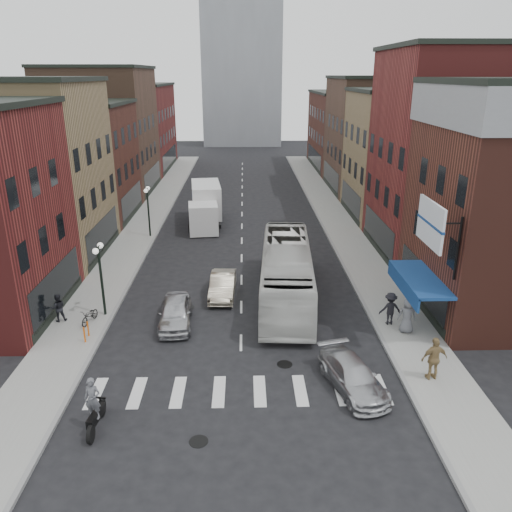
{
  "coord_description": "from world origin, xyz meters",
  "views": [
    {
      "loc": [
        0.22,
        -20.61,
        12.46
      ],
      "look_at": [
        0.89,
        7.2,
        2.28
      ],
      "focal_mm": 35.0,
      "sensor_mm": 36.0,
      "label": 1
    }
  ],
  "objects_px": {
    "streetlamp_near": "(100,267)",
    "motorcycle_rider": "(94,406)",
    "billboard_sign": "(432,225)",
    "ped_right_a": "(390,308)",
    "ped_left_solo": "(58,308)",
    "sedan_left_near": "(175,312)",
    "ped_right_b": "(434,359)",
    "streetlamp_far": "(148,202)",
    "bike_rack": "(86,332)",
    "box_truck": "(206,206)",
    "transit_bus": "(286,273)",
    "curb_car": "(353,376)",
    "ped_right_c": "(407,316)",
    "sedan_left_far": "(223,285)",
    "parked_bicycle": "(90,316)"
  },
  "relations": [
    {
      "from": "streetlamp_near",
      "to": "motorcycle_rider",
      "type": "xyz_separation_m",
      "value": [
        2.05,
        -9.24,
        -1.88
      ]
    },
    {
      "from": "billboard_sign",
      "to": "ped_right_a",
      "type": "distance_m",
      "value": 5.56
    },
    {
      "from": "streetlamp_near",
      "to": "ped_left_solo",
      "type": "height_order",
      "value": "streetlamp_near"
    },
    {
      "from": "sedan_left_near",
      "to": "ped_right_b",
      "type": "xyz_separation_m",
      "value": [
        11.66,
        -5.49,
        0.42
      ]
    },
    {
      "from": "billboard_sign",
      "to": "streetlamp_far",
      "type": "xyz_separation_m",
      "value": [
        -15.99,
        17.5,
        -3.22
      ]
    },
    {
      "from": "bike_rack",
      "to": "ped_right_a",
      "type": "height_order",
      "value": "ped_right_a"
    },
    {
      "from": "streetlamp_near",
      "to": "ped_right_b",
      "type": "relative_size",
      "value": 2.1
    },
    {
      "from": "bike_rack",
      "to": "box_truck",
      "type": "distance_m",
      "value": 20.76
    },
    {
      "from": "streetlamp_far",
      "to": "transit_bus",
      "type": "height_order",
      "value": "streetlamp_far"
    },
    {
      "from": "transit_bus",
      "to": "ped_left_solo",
      "type": "relative_size",
      "value": 7.71
    },
    {
      "from": "billboard_sign",
      "to": "curb_car",
      "type": "height_order",
      "value": "billboard_sign"
    },
    {
      "from": "box_truck",
      "to": "ped_right_c",
      "type": "relative_size",
      "value": 4.39
    },
    {
      "from": "box_truck",
      "to": "sedan_left_far",
      "type": "distance_m",
      "value": 15.14
    },
    {
      "from": "sedan_left_far",
      "to": "ped_right_b",
      "type": "distance_m",
      "value": 13.0
    },
    {
      "from": "billboard_sign",
      "to": "parked_bicycle",
      "type": "distance_m",
      "value": 17.61
    },
    {
      "from": "bike_rack",
      "to": "parked_bicycle",
      "type": "relative_size",
      "value": 0.52
    },
    {
      "from": "transit_bus",
      "to": "ped_right_a",
      "type": "relative_size",
      "value": 6.73
    },
    {
      "from": "box_truck",
      "to": "sedan_left_far",
      "type": "xyz_separation_m",
      "value": [
        2.04,
        -14.97,
        -1.03
      ]
    },
    {
      "from": "streetlamp_far",
      "to": "transit_bus",
      "type": "bearing_deg",
      "value": -49.87
    },
    {
      "from": "sedan_left_far",
      "to": "parked_bicycle",
      "type": "bearing_deg",
      "value": -150.51
    },
    {
      "from": "bike_rack",
      "to": "parked_bicycle",
      "type": "height_order",
      "value": "parked_bicycle"
    },
    {
      "from": "ped_right_b",
      "to": "bike_rack",
      "type": "bearing_deg",
      "value": -21.52
    },
    {
      "from": "streetlamp_near",
      "to": "sedan_left_far",
      "type": "relative_size",
      "value": 1.01
    },
    {
      "from": "sedan_left_near",
      "to": "ped_left_solo",
      "type": "distance_m",
      "value": 6.16
    },
    {
      "from": "streetlamp_far",
      "to": "ped_right_a",
      "type": "relative_size",
      "value": 2.35
    },
    {
      "from": "motorcycle_rider",
      "to": "ped_right_b",
      "type": "relative_size",
      "value": 1.13
    },
    {
      "from": "ped_right_b",
      "to": "billboard_sign",
      "type": "bearing_deg",
      "value": -105.18
    },
    {
      "from": "curb_car",
      "to": "billboard_sign",
      "type": "bearing_deg",
      "value": 25.84
    },
    {
      "from": "sedan_left_near",
      "to": "bike_rack",
      "type": "bearing_deg",
      "value": -161.64
    },
    {
      "from": "bike_rack",
      "to": "transit_bus",
      "type": "relative_size",
      "value": 0.07
    },
    {
      "from": "motorcycle_rider",
      "to": "parked_bicycle",
      "type": "bearing_deg",
      "value": 114.62
    },
    {
      "from": "ped_right_a",
      "to": "ped_right_c",
      "type": "height_order",
      "value": "ped_right_c"
    },
    {
      "from": "ped_left_solo",
      "to": "ped_right_c",
      "type": "xyz_separation_m",
      "value": [
        17.95,
        -1.64,
        0.16
      ]
    },
    {
      "from": "streetlamp_near",
      "to": "bike_rack",
      "type": "xyz_separation_m",
      "value": [
        -0.2,
        -2.7,
        -2.36
      ]
    },
    {
      "from": "ped_right_a",
      "to": "ped_right_c",
      "type": "distance_m",
      "value": 1.09
    },
    {
      "from": "ped_right_a",
      "to": "ped_right_b",
      "type": "xyz_separation_m",
      "value": [
        0.47,
        -5.01,
        0.1
      ]
    },
    {
      "from": "sedan_left_near",
      "to": "ped_right_b",
      "type": "distance_m",
      "value": 12.9
    },
    {
      "from": "curb_car",
      "to": "ped_left_solo",
      "type": "bearing_deg",
      "value": 141.09
    },
    {
      "from": "billboard_sign",
      "to": "box_truck",
      "type": "bearing_deg",
      "value": 119.12
    },
    {
      "from": "streetlamp_near",
      "to": "curb_car",
      "type": "height_order",
      "value": "streetlamp_near"
    },
    {
      "from": "sedan_left_near",
      "to": "curb_car",
      "type": "distance_m",
      "value": 10.07
    },
    {
      "from": "parked_bicycle",
      "to": "ped_right_a",
      "type": "distance_m",
      "value": 15.68
    },
    {
      "from": "ped_left_solo",
      "to": "ped_right_b",
      "type": "height_order",
      "value": "ped_right_b"
    },
    {
      "from": "streetlamp_far",
      "to": "ped_right_b",
      "type": "bearing_deg",
      "value": -52.69
    },
    {
      "from": "motorcycle_rider",
      "to": "curb_car",
      "type": "bearing_deg",
      "value": 20.26
    },
    {
      "from": "bike_rack",
      "to": "parked_bicycle",
      "type": "bearing_deg",
      "value": 100.6
    },
    {
      "from": "ped_right_a",
      "to": "ped_right_b",
      "type": "bearing_deg",
      "value": 91.0
    },
    {
      "from": "streetlamp_near",
      "to": "sedan_left_far",
      "type": "height_order",
      "value": "streetlamp_near"
    },
    {
      "from": "streetlamp_far",
      "to": "ped_right_a",
      "type": "distance_m",
      "value": 21.73
    },
    {
      "from": "sedan_left_near",
      "to": "parked_bicycle",
      "type": "relative_size",
      "value": 2.72
    }
  ]
}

